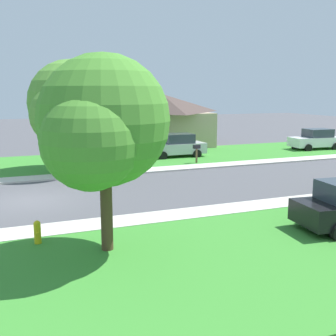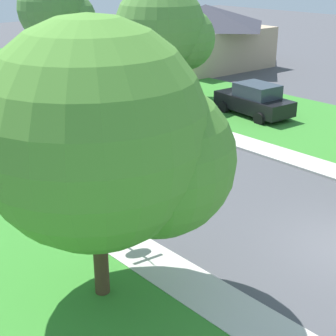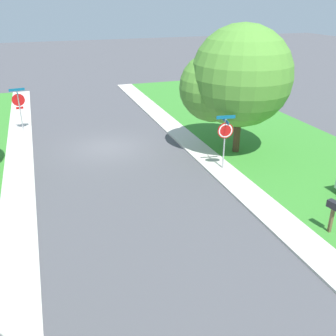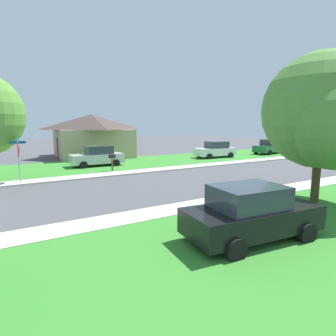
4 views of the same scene
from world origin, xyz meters
The scene contains 12 objects.
ground_plane centered at (0.00, 0.00, 0.00)m, with size 120.00×120.00×0.00m, color #4C4C51.
sidewalk_east centered at (4.70, 12.00, 0.05)m, with size 1.40×56.00×0.10m, color beige.
sidewalk_west centered at (-4.70, 12.00, 0.05)m, with size 1.40×56.00×0.10m, color beige.
lawn_west centered at (-9.40, 12.00, 0.04)m, with size 8.00×56.00×0.08m, color #38842D.
stop_sign_far_corner centered at (-4.81, 4.85, 1.89)m, with size 0.91×0.91×2.77m.
car_silver_behind_trees centered at (-9.03, 10.91, 0.87)m, with size 2.12×4.34×1.76m.
car_white_far_down_street centered at (-8.49, 23.34, 0.87)m, with size 2.27×4.42×1.76m.
tree_sidewalk_near centered at (7.48, 1.63, 3.87)m, with size 4.15×3.86×5.94m.
tree_sidewalk_mid centered at (-6.23, 2.80, 3.98)m, with size 5.52×5.14×6.72m.
house_left_setback centered at (-16.71, 12.70, 2.38)m, with size 9.44×8.31×4.60m.
fire_hydrant centered at (5.95, -0.16, 0.44)m, with size 0.38×0.22×0.83m.
mailbox centered at (-5.92, 11.08, 1.01)m, with size 0.32×0.51×1.31m.
Camera 1 is at (19.21, -0.98, 4.84)m, focal length 44.69 mm.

